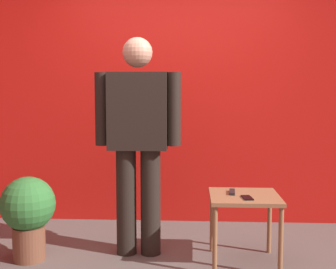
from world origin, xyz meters
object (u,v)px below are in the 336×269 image
object	(u,v)px
standing_person	(138,135)
potted_plant	(28,211)
tv_remote	(232,192)
cell_phone	(247,198)
side_table	(244,205)

from	to	relation	value
standing_person	potted_plant	bearing A→B (deg)	-167.47
tv_remote	standing_person	bearing A→B (deg)	177.37
cell_phone	potted_plant	size ratio (longest dim) A/B	0.21
cell_phone	tv_remote	size ratio (longest dim) A/B	0.85
potted_plant	tv_remote	bearing A→B (deg)	3.16
potted_plant	cell_phone	bearing A→B (deg)	-2.54
standing_person	side_table	distance (m)	1.03
side_table	tv_remote	bearing A→B (deg)	147.79
standing_person	tv_remote	xyz separation A→B (m)	(0.77, -0.10, -0.45)
standing_person	side_table	bearing A→B (deg)	-10.59
cell_phone	side_table	bearing A→B (deg)	86.72
standing_person	tv_remote	distance (m)	0.90
side_table	cell_phone	size ratio (longest dim) A/B	3.85
cell_phone	tv_remote	xyz separation A→B (m)	(-0.10, 0.17, 0.01)
standing_person	cell_phone	size ratio (longest dim) A/B	12.57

